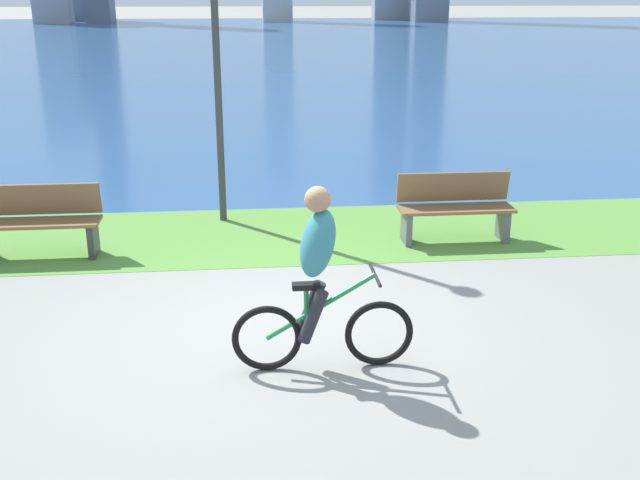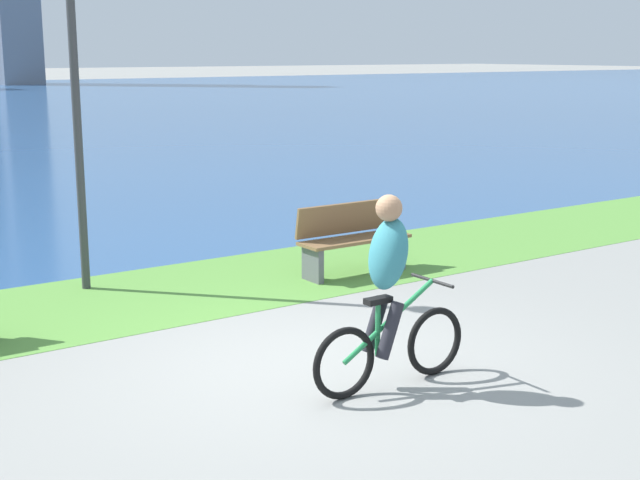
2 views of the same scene
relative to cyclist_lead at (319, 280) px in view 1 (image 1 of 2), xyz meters
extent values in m
plane|color=gray|center=(-0.21, 0.80, -0.83)|extent=(300.00, 300.00, 0.00)
cube|color=#59933D|center=(-0.21, 3.80, -0.82)|extent=(120.00, 2.53, 0.01)
cube|color=#2D568C|center=(-0.21, 44.97, -0.83)|extent=(300.00, 79.81, 0.00)
torus|color=black|center=(0.53, 0.00, -0.52)|extent=(0.61, 0.06, 0.61)
torus|color=black|center=(-0.46, 0.00, -0.52)|extent=(0.61, 0.06, 0.61)
cylinder|color=#268C4C|center=(0.01, 0.00, -0.25)|extent=(0.96, 0.04, 0.59)
cylinder|color=#268C4C|center=(-0.11, 0.00, -0.30)|extent=(0.04, 0.04, 0.45)
cube|color=black|center=(-0.11, 0.00, -0.05)|extent=(0.24, 0.10, 0.05)
cylinder|color=black|center=(0.48, 0.00, 0.03)|extent=(0.03, 0.52, 0.03)
ellipsoid|color=teal|center=(-0.01, 0.00, 0.33)|extent=(0.40, 0.36, 0.65)
sphere|color=#A57A59|center=(-0.01, 0.00, 0.71)|extent=(0.22, 0.22, 0.22)
cylinder|color=#26262D|center=(-0.06, 0.10, -0.29)|extent=(0.27, 0.11, 0.49)
cylinder|color=#26262D|center=(-0.06, -0.10, -0.29)|extent=(0.27, 0.11, 0.49)
cube|color=brown|center=(2.12, 3.27, -0.38)|extent=(1.50, 0.45, 0.04)
cube|color=brown|center=(2.12, 3.47, -0.13)|extent=(1.50, 0.11, 0.40)
cube|color=#595960|center=(2.77, 3.27, -0.60)|extent=(0.08, 0.37, 0.45)
cube|color=#595960|center=(1.47, 3.27, -0.60)|extent=(0.08, 0.37, 0.45)
cube|color=brown|center=(-3.16, 3.18, -0.38)|extent=(1.50, 0.45, 0.04)
cube|color=brown|center=(-3.16, 3.38, -0.13)|extent=(1.50, 0.11, 0.40)
cube|color=#38383D|center=(-2.51, 3.18, -0.60)|extent=(0.08, 0.37, 0.45)
cylinder|color=#38383D|center=(-0.94, 4.55, 1.25)|extent=(0.10, 0.10, 4.16)
camera|label=1|loc=(-0.58, -5.84, 2.34)|focal=41.82mm
camera|label=2|loc=(-4.52, -5.50, 1.95)|focal=49.94mm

